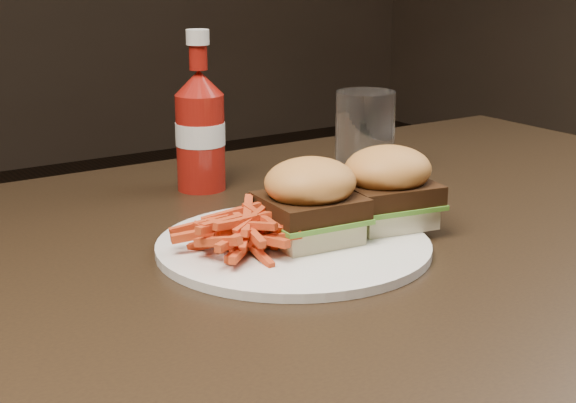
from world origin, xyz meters
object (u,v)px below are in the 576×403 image
plate (293,246)px  tumbler (365,138)px  dining_table (356,243)px  ketchup_bottle (201,143)px

plate → tumbler: (0.24, 0.19, 0.05)m
plate → tumbler: tumbler is taller
dining_table → tumbler: tumbler is taller
dining_table → ketchup_bottle: 0.25m
dining_table → tumbler: (0.14, 0.16, 0.08)m
tumbler → plate: bearing=-141.6°
plate → tumbler: bearing=38.4°
tumbler → ketchup_bottle: bearing=161.2°
ketchup_bottle → plate: bearing=-97.6°
ketchup_bottle → tumbler: bearing=-18.8°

